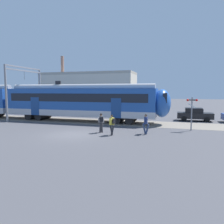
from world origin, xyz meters
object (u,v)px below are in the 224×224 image
parked_car_black (195,114)px  pedestrian_yellow (112,123)px  commuter_train (18,101)px  crossing_signal (192,108)px  pedestrian_navy (146,123)px  pedestrian_grey (101,121)px

parked_car_black → pedestrian_yellow: bearing=-123.1°
commuter_train → crossing_signal: (20.85, -2.81, -0.24)m
pedestrian_yellow → pedestrian_navy: (2.53, 1.23, -0.03)m
pedestrian_yellow → pedestrian_navy: bearing=25.9°
parked_car_black → pedestrian_grey: bearing=-129.5°
pedestrian_navy → parked_car_black: size_ratio=0.42×
pedestrian_yellow → crossing_signal: 7.46m
pedestrian_grey → pedestrian_navy: 3.77m
commuter_train → pedestrian_yellow: 16.16m
parked_car_black → crossing_signal: (-0.76, -6.74, 1.23)m
pedestrian_yellow → parked_car_black: bearing=56.9°
pedestrian_navy → pedestrian_yellow: bearing=-154.1°
commuter_train → pedestrian_yellow: commuter_train is taller
pedestrian_grey → crossing_signal: 8.16m
pedestrian_yellow → pedestrian_grey: bearing=147.3°
pedestrian_yellow → pedestrian_navy: 2.82m
pedestrian_grey → crossing_signal: size_ratio=0.56×
commuter_train → parked_car_black: commuter_train is taller
pedestrian_grey → pedestrian_navy: (3.74, 0.45, -0.03)m
pedestrian_yellow → crossing_signal: crossing_signal is taller
pedestrian_grey → pedestrian_yellow: 1.44m
commuter_train → pedestrian_grey: 14.75m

